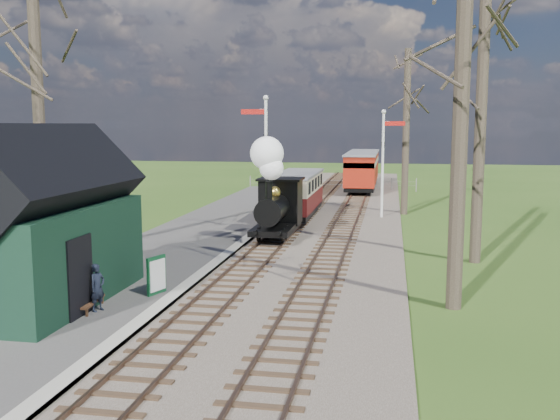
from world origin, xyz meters
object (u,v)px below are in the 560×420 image
(locomotive, at_px, (275,196))
(red_carriage_a, at_px, (361,172))
(sign_board, at_px, (157,275))
(person, at_px, (97,287))
(red_carriage_b, at_px, (364,167))
(semaphore_far, at_px, (384,155))
(station_shed, at_px, (44,226))
(bench, at_px, (86,296))
(coach, at_px, (297,193))
(semaphore_near, at_px, (264,155))

(locomotive, relative_size, red_carriage_a, 0.78)
(sign_board, relative_size, person, 0.88)
(red_carriage_b, distance_m, sign_board, 34.23)
(semaphore_far, bearing_deg, red_carriage_b, 95.88)
(red_carriage_a, xyz_separation_m, person, (-5.17, -30.27, -0.78))
(locomotive, bearing_deg, person, -102.94)
(station_shed, relative_size, sign_board, 5.83)
(semaphore_far, distance_m, sign_board, 17.98)
(semaphore_far, relative_size, red_carriage_b, 1.04)
(locomotive, xyz_separation_m, bench, (-2.92, -11.08, -1.43))
(semaphore_far, height_order, person, semaphore_far)
(coach, height_order, red_carriage_b, red_carriage_b)
(sign_board, xyz_separation_m, bench, (-1.25, -1.77, -0.19))
(red_carriage_a, bearing_deg, locomotive, -97.77)
(semaphore_far, xyz_separation_m, locomotive, (-4.39, -7.41, -1.36))
(semaphore_far, bearing_deg, semaphore_near, -130.60)
(red_carriage_a, distance_m, red_carriage_b, 5.50)
(station_shed, distance_m, locomotive, 11.43)
(red_carriage_a, bearing_deg, semaphore_far, -81.40)
(coach, height_order, bench, coach)
(semaphore_near, height_order, coach, semaphore_near)
(station_shed, xyz_separation_m, bench, (1.37, -0.49, -1.71))
(semaphore_far, relative_size, bench, 4.22)
(locomotive, distance_m, bench, 11.55)
(bench, bearing_deg, semaphore_far, 68.45)
(station_shed, height_order, person, station_shed)
(semaphore_near, bearing_deg, red_carriage_a, 79.24)
(station_shed, relative_size, coach, 0.92)
(semaphore_near, height_order, semaphore_far, semaphore_near)
(bench, relative_size, person, 1.10)
(station_shed, distance_m, sign_board, 3.28)
(red_carriage_b, height_order, person, red_carriage_b)
(red_carriage_b, bearing_deg, locomotive, -96.05)
(semaphore_near, bearing_deg, red_carriage_b, 81.75)
(bench, bearing_deg, station_shed, 160.13)
(locomotive, relative_size, sign_board, 3.97)
(red_carriage_b, relative_size, sign_board, 5.09)
(person, bearing_deg, red_carriage_b, 12.33)
(semaphore_near, xyz_separation_m, coach, (0.77, 4.65, -2.16))
(semaphore_near, distance_m, bench, 13.05)
(semaphore_far, bearing_deg, bench, -111.55)
(semaphore_near, distance_m, locomotive, 2.29)
(station_shed, bearing_deg, semaphore_near, 73.62)
(coach, height_order, sign_board, coach)
(coach, xyz_separation_m, sign_board, (-1.69, -15.38, -0.72))
(coach, relative_size, sign_board, 6.35)
(locomotive, distance_m, coach, 6.08)
(person, bearing_deg, semaphore_far, 0.03)
(coach, distance_m, person, 17.39)
(coach, bearing_deg, person, -98.50)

